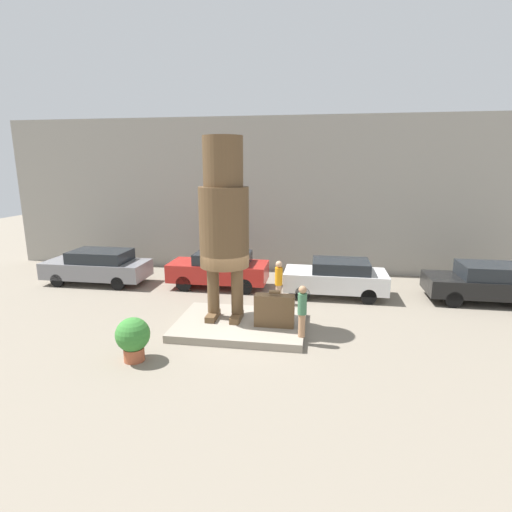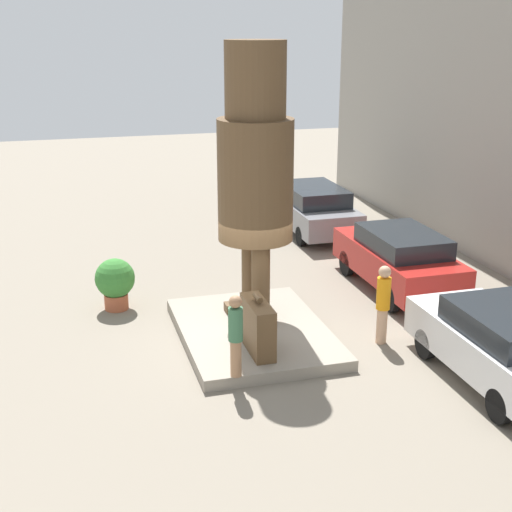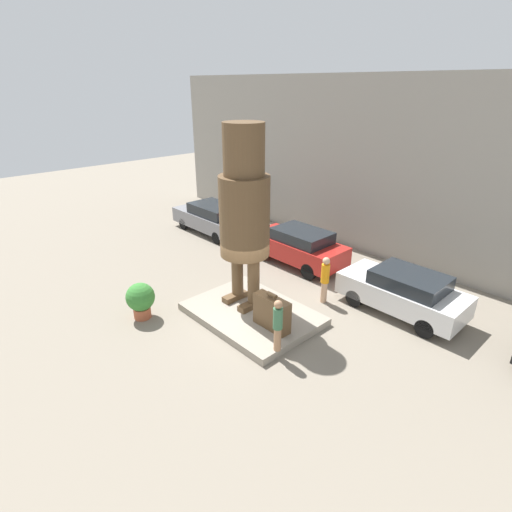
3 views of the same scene
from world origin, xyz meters
TOP-DOWN VIEW (x-y plane):
  - ground_plane at (0.00, 0.00)m, footprint 60.00×60.00m
  - pedestal at (0.00, 0.00)m, footprint 4.27×3.10m
  - building_backdrop at (0.00, 7.94)m, footprint 28.00×0.60m
  - statue_figure at (-0.57, 0.21)m, footprint 1.62×1.62m
  - giant_suitcase at (1.16, -0.23)m, footprint 1.28×0.40m
  - tourist at (2.07, -0.92)m, footprint 0.27×0.27m
  - parked_car_grey at (-7.53, 4.10)m, footprint 4.71×1.85m
  - parked_car_red at (-1.83, 4.37)m, footprint 4.33×1.80m
  - parked_car_white at (3.26, 3.95)m, footprint 4.16×1.82m
  - planter_pot at (-2.50, -2.72)m, footprint 0.95×0.95m
  - worker_hivis at (1.00, 2.58)m, footprint 0.30×0.30m

SIDE VIEW (x-z plane):
  - ground_plane at x=0.00m, z-range 0.00..0.00m
  - pedestal at x=0.00m, z-range 0.00..0.25m
  - planter_pot at x=-2.50m, z-range 0.08..1.34m
  - giant_suitcase at x=1.16m, z-range 0.17..1.39m
  - parked_car_white at x=3.26m, z-range 0.05..1.58m
  - parked_car_grey at x=-7.53m, z-range 0.04..1.59m
  - parked_car_red at x=-1.83m, z-range 0.06..1.66m
  - worker_hivis at x=1.00m, z-range 0.08..1.83m
  - tourist at x=2.07m, z-range 0.33..1.94m
  - statue_figure at x=-0.57m, z-range 0.76..6.75m
  - building_backdrop at x=0.00m, z-range 0.00..7.68m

